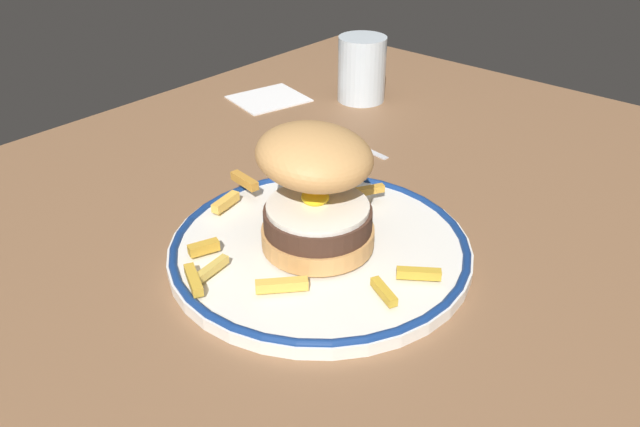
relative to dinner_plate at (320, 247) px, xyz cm
name	(u,v)px	position (x,y,z in cm)	size (l,w,h in cm)	color
ground_plane	(359,286)	(0.62, -4.32, -2.84)	(119.13, 103.49, 4.00)	brown
dinner_plate	(320,247)	(0.00, 0.00, 0.00)	(28.81, 28.81, 1.60)	white
burger	(315,187)	(0.00, 0.58, 6.34)	(14.62, 14.83, 11.35)	tan
fries_pile	(288,226)	(-0.87, 3.33, 1.38)	(25.39, 26.39, 1.85)	gold
water_glass	(362,73)	(35.00, 22.40, 3.25)	(7.08, 7.08, 9.50)	silver
spoon	(332,132)	(22.25, 17.30, -0.48)	(3.40, 13.41, 0.90)	silver
napkin	(269,98)	(25.85, 32.94, -0.64)	(10.31, 9.11, 0.40)	white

